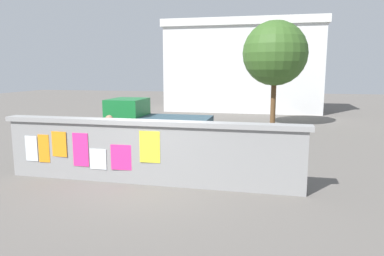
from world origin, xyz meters
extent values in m
plane|color=#605B56|center=(0.00, 8.00, 0.00)|extent=(60.00, 60.00, 0.00)
cube|color=gray|center=(0.00, 0.00, 0.75)|extent=(7.68, 0.30, 1.51)
cube|color=gray|center=(0.00, 0.00, 1.57)|extent=(7.88, 0.42, 0.12)
cube|color=silver|center=(-3.25, -0.16, 0.78)|extent=(0.37, 0.02, 0.69)
cube|color=orange|center=(-2.87, -0.16, 0.80)|extent=(0.32, 0.02, 0.75)
cube|color=orange|center=(-2.41, -0.16, 0.94)|extent=(0.44, 0.04, 0.67)
cube|color=#F42D8C|center=(-1.79, -0.16, 0.82)|extent=(0.44, 0.02, 0.87)
cube|color=silver|center=(-1.31, -0.16, 0.60)|extent=(0.46, 0.02, 0.53)
cube|color=#F42D8C|center=(-0.67, -0.16, 0.68)|extent=(0.54, 0.04, 0.65)
cube|color=yellow|center=(0.10, -0.16, 0.99)|extent=(0.52, 0.03, 0.79)
cylinder|color=black|center=(-2.14, 2.91, 0.35)|extent=(0.70, 0.20, 0.70)
cylinder|color=black|center=(-2.15, 4.21, 0.35)|extent=(0.70, 0.20, 0.70)
cylinder|color=black|center=(0.36, 2.92, 0.35)|extent=(0.70, 0.20, 0.70)
cylinder|color=black|center=(0.35, 4.22, 0.35)|extent=(0.70, 0.20, 0.70)
cube|color=#197233|center=(-2.05, 3.56, 1.10)|extent=(1.20, 1.50, 1.50)
cube|color=#334C59|center=(-0.25, 3.57, 0.80)|extent=(2.40, 1.50, 0.90)
cylinder|color=black|center=(2.08, 4.76, 0.30)|extent=(0.61, 0.23, 0.60)
cylinder|color=black|center=(3.35, 4.47, 0.30)|extent=(0.61, 0.25, 0.60)
cube|color=black|center=(2.71, 4.61, 0.58)|extent=(1.03, 0.46, 0.32)
cube|color=black|center=(2.91, 4.57, 0.76)|extent=(0.59, 0.34, 0.10)
cube|color=#262626|center=(2.18, 4.74, 0.85)|extent=(0.16, 0.55, 0.03)
cylinder|color=black|center=(-3.34, 1.00, 0.33)|extent=(0.66, 0.13, 0.66)
cylinder|color=black|center=(-2.30, 1.15, 0.33)|extent=(0.66, 0.13, 0.66)
cube|color=red|center=(-2.82, 1.07, 0.51)|extent=(0.95, 0.17, 0.06)
cylinder|color=red|center=(-2.67, 1.09, 0.73)|extent=(0.03, 0.03, 0.40)
cube|color=black|center=(-2.67, 1.09, 0.93)|extent=(0.21, 0.11, 0.05)
cube|color=black|center=(-3.29, 1.00, 0.88)|extent=(0.10, 0.44, 0.03)
cylinder|color=black|center=(1.42, 2.01, 0.33)|extent=(0.66, 0.17, 0.66)
cylinder|color=black|center=(2.45, 2.21, 0.33)|extent=(0.66, 0.17, 0.66)
cube|color=black|center=(1.93, 2.11, 0.51)|extent=(0.94, 0.22, 0.06)
cylinder|color=black|center=(2.08, 2.14, 0.73)|extent=(0.04, 0.04, 0.40)
cube|color=black|center=(2.08, 2.14, 0.93)|extent=(0.21, 0.12, 0.05)
cube|color=black|center=(1.47, 2.02, 0.88)|extent=(0.12, 0.44, 0.03)
cylinder|color=#338CBF|center=(-1.43, 0.89, 0.40)|extent=(0.12, 0.12, 0.80)
cylinder|color=#338CBF|center=(-1.42, 0.71, 0.40)|extent=(0.12, 0.12, 0.80)
cylinder|color=#3F994C|center=(-1.43, 0.80, 1.10)|extent=(0.36, 0.36, 0.60)
sphere|color=#8C664C|center=(-1.43, 0.80, 1.51)|extent=(0.22, 0.22, 0.22)
cylinder|color=brown|center=(3.04, 10.32, 1.28)|extent=(0.26, 0.26, 2.56)
sphere|color=#365D23|center=(3.04, 10.32, 3.69)|extent=(3.23, 3.23, 3.23)
cube|color=silver|center=(0.89, 17.40, 2.87)|extent=(10.53, 4.05, 5.74)
cube|color=silver|center=(0.89, 17.40, 5.99)|extent=(10.83, 4.35, 0.50)
camera|label=1|loc=(3.02, -8.31, 2.86)|focal=33.38mm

